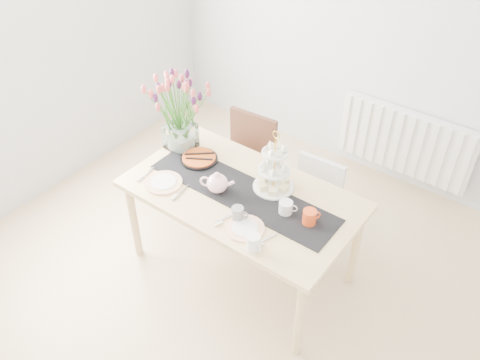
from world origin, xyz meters
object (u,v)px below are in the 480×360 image
Objects in this scene: plate_left at (164,183)px; plate_right at (245,228)px; chair_white at (312,200)px; cream_jug at (286,208)px; chair_brown at (246,158)px; mug_orange at (309,217)px; tart_tin at (199,159)px; dining_table at (242,201)px; teapot at (217,183)px; mug_grey at (238,214)px; tulip_vase at (178,102)px; radiator at (405,142)px; cake_stand at (274,175)px; mug_white at (253,242)px.

plate_left is 0.72m from plate_right.
chair_white is 0.65m from cream_jug.
chair_brown reaches higher than plate_right.
plate_left is (-1.02, -0.26, -0.05)m from mug_orange.
mug_orange reaches higher than tart_tin.
chair_brown is at bearing 84.39° from plate_left.
dining_table is 2.09× the size of chair_white.
chair_brown reaches higher than dining_table.
mug_grey is at bearing -49.98° from teapot.
mug_grey is (0.60, -0.33, 0.03)m from tart_tin.
tulip_vase is 1.08m from plate_right.
radiator is 2.08m from tulip_vase.
cake_stand reaches higher than cream_jug.
cream_jug is 0.32m from mug_grey.
mug_white is 0.42× the size of plate_right.
tulip_vase reaches higher than cream_jug.
radiator is at bearing 33.36° from mug_orange.
mug_orange reaches higher than plate_right.
teapot is 0.84× the size of tart_tin.
radiator is at bearing 45.10° from chair_brown.
plate_right is at bearing -79.43° from cake_stand.
plate_right is (0.64, -0.88, 0.26)m from chair_brown.
cake_stand is at bearing 101.14° from mug_orange.
radiator is 11.34× the size of mug_orange.
tulip_vase is at bearing 148.97° from cream_jug.
radiator is 2.88× the size of cake_stand.
mug_white is at bearing -8.19° from plate_left.
chair_white is at bearing 45.90° from plate_left.
tart_tin is (-0.82, 0.09, -0.03)m from cream_jug.
mug_orange reaches higher than chair_white.
tulip_vase is 0.88m from cake_stand.
chair_brown is 1.01m from cream_jug.
cream_jug reaches higher than dining_table.
teapot is 0.58m from mug_white.
cake_stand is 0.40m from mug_grey.
chair_brown is 1.29m from mug_white.
chair_white is at bearing 75.36° from cream_jug.
chair_brown is 1.11m from plate_right.
plate_right reaches higher than radiator.
teapot is 2.54× the size of cream_jug.
plate_left is (-0.86, 0.12, -0.04)m from mug_white.
tart_tin is (-0.62, -0.07, -0.10)m from cake_stand.
teapot is 0.40m from plate_left.
mug_orange is at bearing -14.87° from teapot.
plate_right is at bearing -49.97° from teapot.
cream_jug is 0.88m from plate_left.
dining_table is at bearing 130.01° from plate_right.
mug_grey is 0.63m from plate_left.
mug_white reaches higher than mug_grey.
teapot reaches higher than mug_white.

